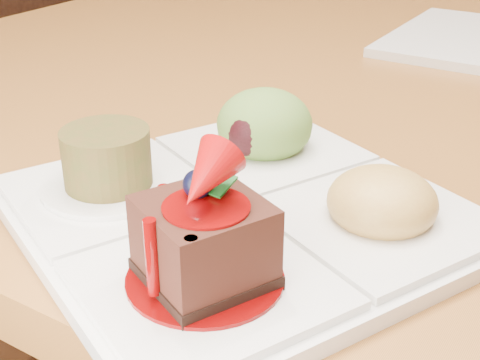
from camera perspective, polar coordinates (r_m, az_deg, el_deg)
The scene contains 4 objects.
ground at distance 1.54m, azimuth 10.12°, elevation -14.25°, with size 6.00×6.00×0.00m, color #5B311A.
dining_table at distance 1.21m, azimuth 12.72°, elevation 11.10°, with size 1.00×1.80×0.75m.
chair_left at distance 1.58m, azimuth -13.81°, elevation 7.86°, with size 0.41×0.41×0.89m.
sampler_plate at distance 0.48m, azimuth 0.38°, elevation -1.14°, with size 0.38×0.38×0.11m.
Camera 1 is at (0.39, -1.10, 0.99)m, focal length 50.00 mm.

